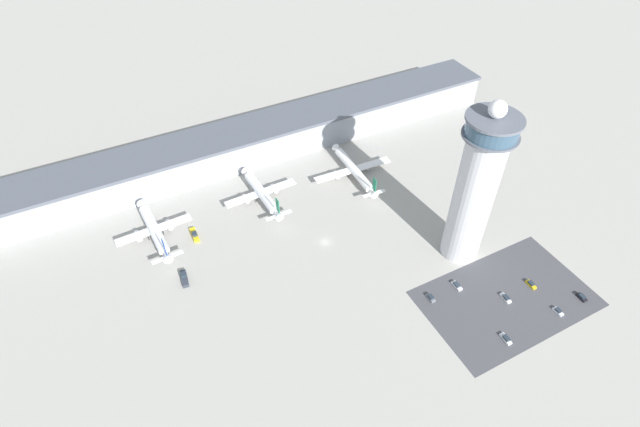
# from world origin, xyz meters

# --- Properties ---
(ground_plane) EXTENTS (1000.00, 1000.00, 0.00)m
(ground_plane) POSITION_xyz_m (0.00, 0.00, 0.00)
(ground_plane) COLOR #9E9B93
(terminal_building) EXTENTS (257.19, 25.00, 17.15)m
(terminal_building) POSITION_xyz_m (0.00, 70.00, 8.67)
(terminal_building) COLOR #9399A3
(terminal_building) RESTS_ON ground
(control_tower) EXTENTS (19.42, 19.42, 69.95)m
(control_tower) POSITION_xyz_m (46.37, -29.42, 33.94)
(control_tower) COLOR #BCBCC1
(control_tower) RESTS_ON ground
(parking_lot_surface) EXTENTS (64.00, 40.00, 0.01)m
(parking_lot_surface) POSITION_xyz_m (46.95, -57.13, 0.00)
(parking_lot_surface) COLOR #424247
(parking_lot_surface) RESTS_ON ground
(airplane_gate_alpha) EXTENTS (32.18, 38.20, 14.08)m
(airplane_gate_alpha) POSITION_xyz_m (-62.08, 35.36, 4.47)
(airplane_gate_alpha) COLOR silver
(airplane_gate_alpha) RESTS_ON ground
(airplane_gate_bravo) EXTENTS (34.35, 36.99, 13.53)m
(airplane_gate_bravo) POSITION_xyz_m (-13.23, 36.81, 4.28)
(airplane_gate_bravo) COLOR silver
(airplane_gate_bravo) RESTS_ON ground
(airplane_gate_charlie) EXTENTS (39.67, 40.88, 12.53)m
(airplane_gate_charlie) POSITION_xyz_m (32.53, 32.49, 4.00)
(airplane_gate_charlie) COLOR white
(airplane_gate_charlie) RESTS_ON ground
(service_truck_catering) EXTENTS (2.56, 8.42, 2.51)m
(service_truck_catering) POSITION_xyz_m (-47.54, 28.56, 0.87)
(service_truck_catering) COLOR black
(service_truck_catering) RESTS_ON ground
(service_truck_fuel) EXTENTS (3.34, 8.35, 2.98)m
(service_truck_fuel) POSITION_xyz_m (-58.06, 7.34, 1.04)
(service_truck_fuel) COLOR black
(service_truck_fuel) RESTS_ON ground
(car_green_van) EXTENTS (2.04, 4.81, 1.46)m
(car_green_van) POSITION_xyz_m (46.41, -57.12, 0.56)
(car_green_van) COLOR black
(car_green_van) RESTS_ON ground
(car_black_suv) EXTENTS (1.83, 4.06, 1.39)m
(car_black_suv) POSITION_xyz_m (59.27, -70.55, 0.53)
(car_black_suv) COLOR black
(car_black_suv) RESTS_ON ground
(car_maroon_suv) EXTENTS (1.77, 4.55, 1.54)m
(car_maroon_suv) POSITION_xyz_m (59.59, -56.63, 0.60)
(car_maroon_suv) COLOR black
(car_maroon_suv) RESTS_ON ground
(car_white_wagon) EXTENTS (1.88, 4.09, 1.54)m
(car_white_wagon) POSITION_xyz_m (21.45, -44.05, 0.60)
(car_white_wagon) COLOR black
(car_white_wagon) RESTS_ON ground
(car_red_hatchback) EXTENTS (2.04, 4.16, 1.57)m
(car_red_hatchback) POSITION_xyz_m (72.05, -69.99, 0.61)
(car_red_hatchback) COLOR black
(car_red_hatchback) RESTS_ON ground
(car_yellow_taxi) EXTENTS (1.96, 4.82, 1.50)m
(car_yellow_taxi) POSITION_xyz_m (33.84, -43.96, 0.58)
(car_yellow_taxi) COLOR black
(car_yellow_taxi) RESTS_ON ground
(car_blue_compact) EXTENTS (2.03, 4.84, 1.50)m
(car_blue_compact) POSITION_xyz_m (34.09, -70.61, 0.58)
(car_blue_compact) COLOR black
(car_blue_compact) RESTS_ON ground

